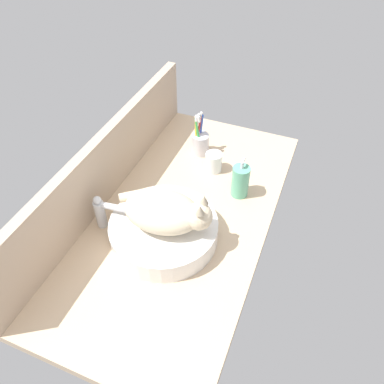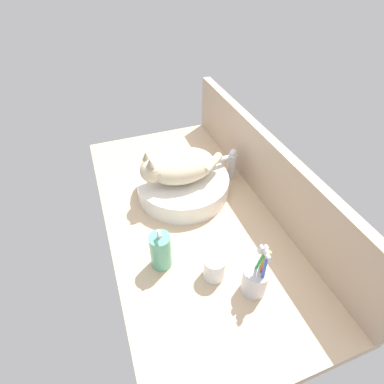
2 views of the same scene
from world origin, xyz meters
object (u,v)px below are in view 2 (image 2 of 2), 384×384
(cat, at_px, (179,166))
(toothbrush_cup, at_px, (255,279))
(sink_basin, at_px, (183,185))
(water_glass, at_px, (214,268))
(faucet, at_px, (230,163))
(soap_dispenser, at_px, (161,251))

(cat, bearing_deg, toothbrush_cup, 8.26)
(sink_basin, relative_size, water_glass, 4.51)
(cat, xyz_separation_m, faucet, (-0.03, 0.23, -0.06))
(sink_basin, xyz_separation_m, soap_dispenser, (0.30, -0.17, 0.03))
(sink_basin, bearing_deg, water_glass, -5.09)
(sink_basin, height_order, water_glass, water_glass)
(toothbrush_cup, bearing_deg, soap_dispenser, -128.23)
(faucet, bearing_deg, toothbrush_cup, -17.33)
(faucet, relative_size, water_glass, 1.71)
(soap_dispenser, bearing_deg, faucet, 130.20)
(sink_basin, bearing_deg, faucet, 97.09)
(toothbrush_cup, bearing_deg, water_glass, -132.62)
(sink_basin, height_order, toothbrush_cup, toothbrush_cup)
(water_glass, bearing_deg, sink_basin, 174.91)
(cat, bearing_deg, water_glass, -3.15)
(cat, distance_m, toothbrush_cup, 0.49)
(water_glass, bearing_deg, soap_dispenser, -124.99)
(cat, xyz_separation_m, toothbrush_cup, (0.48, 0.07, -0.08))
(water_glass, bearing_deg, cat, 176.85)
(sink_basin, relative_size, cat, 1.11)
(soap_dispenser, bearing_deg, sink_basin, 150.08)
(cat, bearing_deg, soap_dispenser, -28.08)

